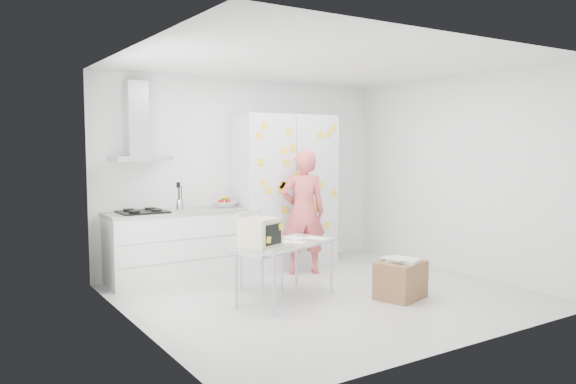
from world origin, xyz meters
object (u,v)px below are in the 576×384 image
person (303,212)px  desk (270,238)px  chair (257,245)px  cardboard_box (401,279)px

person → desk: bearing=63.9°
desk → chair: size_ratio=1.43×
desk → person: bearing=21.2°
person → desk: 1.59m
chair → cardboard_box: bearing=-62.7°
desk → cardboard_box: (1.41, -0.58, -0.53)m
cardboard_box → person: bearing=98.3°
person → chair: person is taller
cardboard_box → chair: bearing=133.9°
desk → chair: 0.73m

